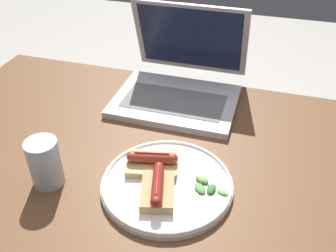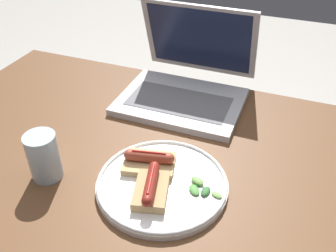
# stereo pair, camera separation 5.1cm
# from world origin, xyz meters

# --- Properties ---
(desk) EXTENTS (1.06, 0.69, 0.70)m
(desk) POSITION_xyz_m (0.00, 0.00, 0.61)
(desk) COLOR brown
(desk) RESTS_ON ground_plane
(laptop) EXTENTS (0.32, 0.30, 0.23)m
(laptop) POSITION_xyz_m (0.05, 0.24, 0.75)
(laptop) COLOR #B7B7BC
(laptop) RESTS_ON desk
(plate) EXTENTS (0.26, 0.26, 0.02)m
(plate) POSITION_xyz_m (0.12, -0.10, 0.71)
(plate) COLOR white
(plate) RESTS_ON desk
(sausage_toast_left) EXTENTS (0.08, 0.11, 0.04)m
(sausage_toast_left) POSITION_xyz_m (0.11, -0.14, 0.73)
(sausage_toast_left) COLOR tan
(sausage_toast_left) RESTS_ON plate
(sausage_toast_middle) EXTENTS (0.12, 0.10, 0.04)m
(sausage_toast_middle) POSITION_xyz_m (0.08, -0.06, 0.73)
(sausage_toast_middle) COLOR tan
(sausage_toast_middle) RESTS_ON plate
(salad_pile) EXTENTS (0.08, 0.06, 0.01)m
(salad_pile) POSITION_xyz_m (0.20, -0.09, 0.72)
(salad_pile) COLOR #709E4C
(salad_pile) RESTS_ON plate
(drinking_glass) EXTENTS (0.06, 0.06, 0.10)m
(drinking_glass) POSITION_xyz_m (-0.11, -0.15, 0.76)
(drinking_glass) COLOR silver
(drinking_glass) RESTS_ON desk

